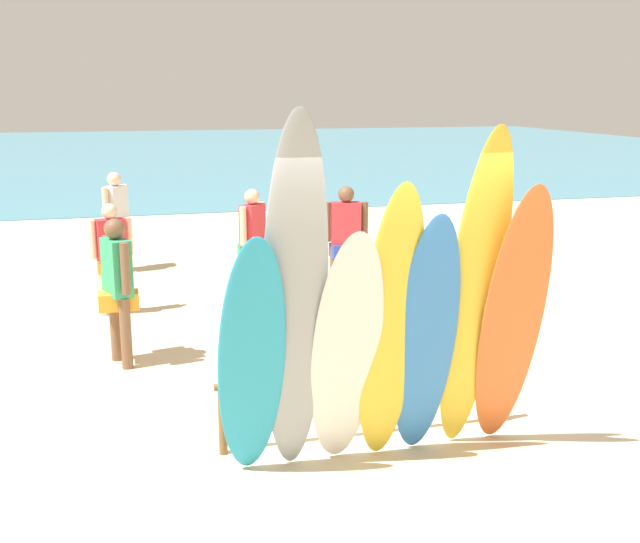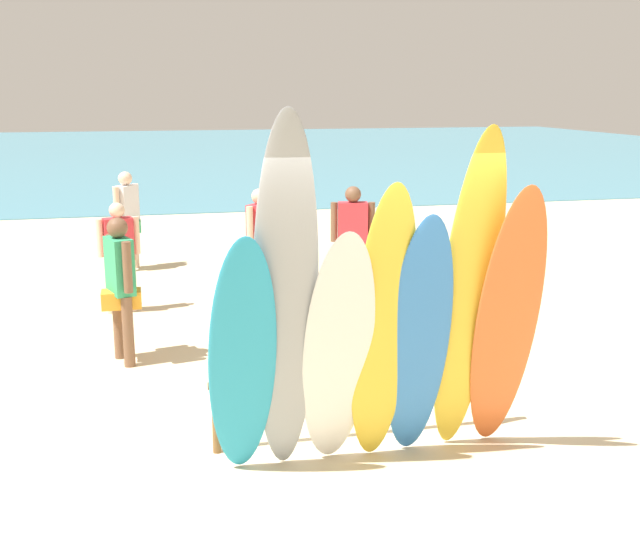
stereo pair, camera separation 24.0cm
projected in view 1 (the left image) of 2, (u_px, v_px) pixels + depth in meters
The scene contains 16 objects.
ground at pixel (197, 207), 19.94m from camera, with size 60.00×60.00×0.00m, color beige.
ocean_water at pixel (157, 152), 37.77m from camera, with size 60.00×40.00×0.02m, color teal.
surfboard_rack at pixel (365, 385), 6.64m from camera, with size 2.57×0.07×0.62m.
surfboard_teal_0 at pixel (252, 360), 5.75m from camera, with size 0.51×0.08×2.02m, color #289EC6.
surfboard_grey_1 at pixel (295, 303), 5.69m from camera, with size 0.49×0.07×2.89m, color #999EA3.
surfboard_white_2 at pixel (347, 351), 5.95m from camera, with size 0.56×0.06×2.03m, color white.
surfboard_yellow_3 at pixel (391, 327), 5.99m from camera, with size 0.50×0.06×2.35m, color yellow.
surfboard_blue_4 at pixel (426, 338), 6.11m from camera, with size 0.51×0.06×2.12m, color #337AD1.
surfboard_yellow_5 at pixel (474, 296), 6.12m from camera, with size 0.47×0.07×2.76m, color yellow.
surfboard_orange_6 at pixel (512, 321), 6.20m from camera, with size 0.51×0.06×2.37m, color orange.
beachgoer_photographing at pixel (112, 251), 10.28m from camera, with size 0.55×0.28×1.50m.
beachgoer_strolling at pixel (118, 282), 8.35m from camera, with size 0.42×0.58×1.62m.
beachgoer_near_rack at pixel (116, 215), 12.74m from camera, with size 0.43×0.53×1.64m.
beachgoer_by_water at pixel (346, 235), 10.94m from camera, with size 0.61×0.29×1.64m.
beachgoer_midbeach at pixel (253, 236), 11.01m from camera, with size 0.42×0.48×1.59m.
beach_chair_red at pixel (460, 287), 10.11m from camera, with size 0.68×0.76×0.84m.
Camera 1 is at (-1.95, -5.94, 2.94)m, focal length 43.68 mm.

